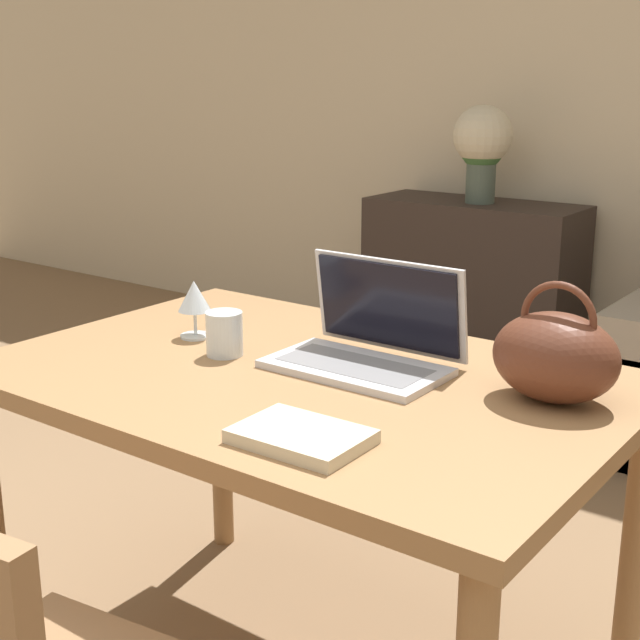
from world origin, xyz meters
TOP-DOWN VIEW (x-y plane):
  - dining_table at (-0.01, 0.76)m, footprint 1.33×0.88m
  - sideboard at (-0.78, 3.05)m, footprint 0.99×0.40m
  - laptop at (0.07, 0.89)m, footprint 0.37×0.25m
  - drinking_glass at (-0.23, 0.75)m, footprint 0.08×0.08m
  - wine_glass at (-0.38, 0.81)m, footprint 0.08×0.08m
  - handbag at (0.47, 0.91)m, footprint 0.24×0.18m
  - flower_vase at (-0.75, 3.02)m, footprint 0.26×0.26m
  - book at (0.21, 0.46)m, footprint 0.22×0.16m

SIDE VIEW (x-z plane):
  - sideboard at x=-0.78m, z-range 0.00..0.80m
  - dining_table at x=-0.01m, z-range 0.29..1.06m
  - book at x=0.21m, z-range 0.77..0.79m
  - drinking_glass at x=-0.23m, z-range 0.77..0.87m
  - laptop at x=0.07m, z-range 0.72..0.94m
  - handbag at x=0.47m, z-range 0.74..0.98m
  - wine_glass at x=-0.38m, z-range 0.79..0.93m
  - flower_vase at x=-0.75m, z-range 0.85..1.28m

